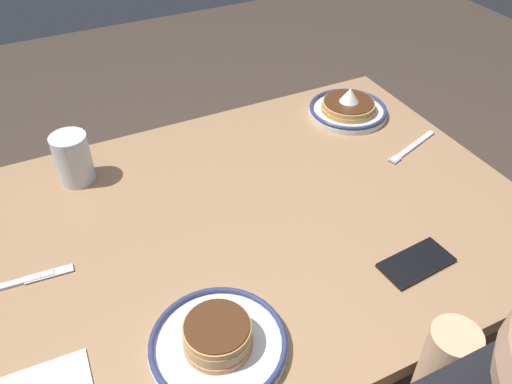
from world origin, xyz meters
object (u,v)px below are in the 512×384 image
object	(u,v)px
fork_near	(412,147)
cell_phone	(416,263)
drinking_glass	(74,161)
plate_near_main	(348,108)
butter_knife	(10,284)
plate_center_pancakes	(218,341)

from	to	relation	value
fork_near	cell_phone	bearing A→B (deg)	52.08
drinking_glass	cell_phone	world-z (taller)	drinking_glass
cell_phone	fork_near	xyz separation A→B (m)	(-0.25, -0.32, -0.00)
plate_near_main	butter_knife	xyz separation A→B (m)	(0.90, 0.23, -0.02)
fork_near	butter_knife	xyz separation A→B (m)	(0.96, 0.03, -0.00)
cell_phone	drinking_glass	bearing A→B (deg)	-50.98
plate_center_pancakes	drinking_glass	size ratio (longest dim) A/B	1.95
plate_near_main	cell_phone	world-z (taller)	plate_near_main
plate_near_main	plate_center_pancakes	bearing A→B (deg)	41.00
plate_center_pancakes	cell_phone	world-z (taller)	plate_center_pancakes
fork_near	butter_knife	bearing A→B (deg)	1.63
drinking_glass	cell_phone	size ratio (longest dim) A/B	0.82
plate_center_pancakes	drinking_glass	xyz separation A→B (m)	(0.12, -0.56, 0.03)
plate_center_pancakes	butter_knife	distance (m)	0.42
plate_near_main	butter_knife	bearing A→B (deg)	14.51
plate_near_main	plate_center_pancakes	size ratio (longest dim) A/B	0.92
fork_near	butter_knife	distance (m)	0.96
plate_near_main	fork_near	world-z (taller)	plate_near_main
drinking_glass	butter_knife	distance (m)	0.33
butter_knife	cell_phone	bearing A→B (deg)	157.90
plate_near_main	drinking_glass	bearing A→B (deg)	-2.69
plate_center_pancakes	fork_near	size ratio (longest dim) A/B	1.25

